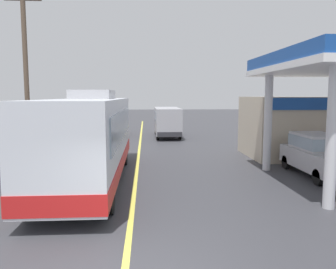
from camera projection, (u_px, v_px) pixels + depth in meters
ground at (140, 141)px, 26.26m from camera, size 120.00×120.00×0.00m
lane_divider_stripe at (139, 151)px, 21.30m from camera, size 0.16×50.00×0.01m
coach_bus_main at (91, 139)px, 13.54m from camera, size 2.60×11.04×3.69m
gas_station_roadside at (329, 112)px, 17.23m from camera, size 9.10×11.95×5.10m
car_at_pump at (317, 152)px, 14.62m from camera, size 1.70×4.20×1.82m
minibus_opposing_lane at (167, 119)px, 28.52m from camera, size 2.04×6.13×2.44m
pedestrian_near_pump at (333, 167)px, 12.02m from camera, size 0.55×0.22×1.66m
car_trailing_behind_bus at (112, 123)px, 30.18m from camera, size 1.70×4.20×1.82m
utility_pole_roadside at (26, 73)px, 17.04m from camera, size 1.80×0.24×8.78m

